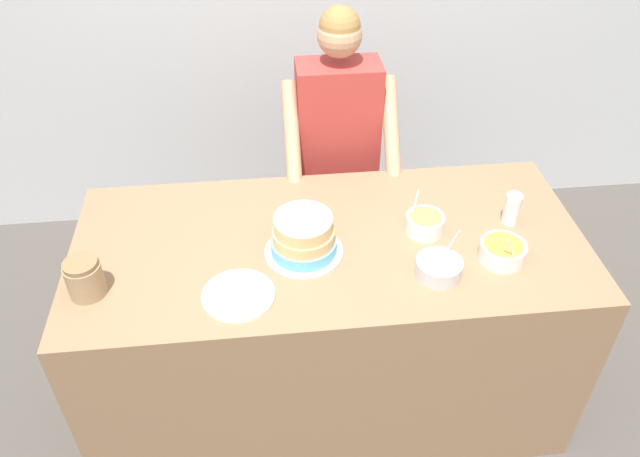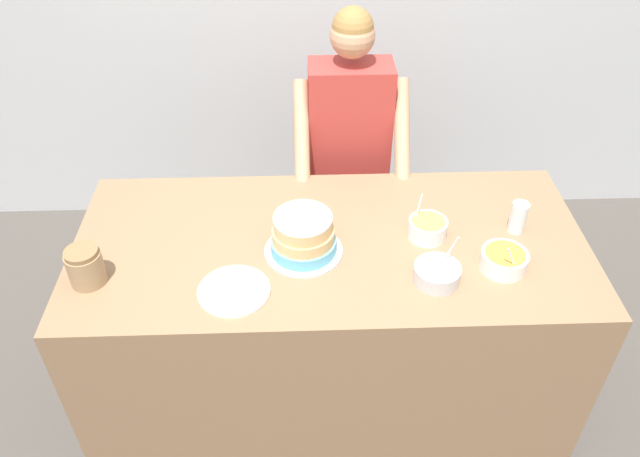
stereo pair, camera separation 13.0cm
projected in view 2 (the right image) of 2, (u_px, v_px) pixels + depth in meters
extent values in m
cube|color=silver|center=(317.00, 8.00, 3.34)|extent=(10.00, 0.05, 2.60)
cube|color=#8C6B4C|center=(329.00, 323.00, 2.71)|extent=(1.99, 0.91, 0.93)
cylinder|color=#2D2D38|center=(330.00, 236.00, 3.29)|extent=(0.11, 0.11, 0.77)
cylinder|color=#2D2D38|center=(362.00, 235.00, 3.29)|extent=(0.11, 0.11, 0.77)
cube|color=#B23833|center=(350.00, 123.00, 2.87)|extent=(0.38, 0.21, 0.58)
cylinder|color=tan|center=(302.00, 143.00, 2.74)|extent=(0.07, 0.37, 0.49)
cylinder|color=tan|center=(402.00, 141.00, 2.76)|extent=(0.07, 0.37, 0.49)
sphere|color=tan|center=(353.00, 36.00, 2.60)|extent=(0.19, 0.19, 0.19)
sphere|color=olive|center=(353.00, 28.00, 2.58)|extent=(0.18, 0.18, 0.18)
cylinder|color=silver|center=(304.00, 251.00, 2.36)|extent=(0.30, 0.30, 0.01)
cylinder|color=#60B7E0|center=(303.00, 245.00, 2.34)|extent=(0.25, 0.25, 0.05)
cylinder|color=#DBB275|center=(303.00, 235.00, 2.31)|extent=(0.23, 0.23, 0.05)
cylinder|color=#DBB275|center=(303.00, 224.00, 2.28)|extent=(0.22, 0.22, 0.05)
cylinder|color=white|center=(303.00, 218.00, 2.26)|extent=(0.22, 0.22, 0.01)
cylinder|color=silver|center=(437.00, 274.00, 2.22)|extent=(0.17, 0.17, 0.06)
cylinder|color=white|center=(438.00, 268.00, 2.21)|extent=(0.14, 0.14, 0.01)
cylinder|color=silver|center=(449.00, 252.00, 2.22)|extent=(0.05, 0.05, 0.17)
cylinder|color=white|center=(427.00, 229.00, 2.41)|extent=(0.15, 0.15, 0.07)
cylinder|color=#F2DB4C|center=(428.00, 222.00, 2.39)|extent=(0.13, 0.13, 0.01)
cylinder|color=silver|center=(417.00, 213.00, 2.41)|extent=(0.04, 0.05, 0.16)
cylinder|color=white|center=(504.00, 260.00, 2.27)|extent=(0.17, 0.17, 0.07)
cylinder|color=#EF9938|center=(505.00, 255.00, 2.25)|extent=(0.15, 0.15, 0.01)
cylinder|color=silver|center=(513.00, 262.00, 2.20)|extent=(0.07, 0.02, 0.14)
cylinder|color=silver|center=(518.00, 217.00, 2.42)|extent=(0.07, 0.07, 0.13)
cylinder|color=white|center=(234.00, 291.00, 2.19)|extent=(0.26, 0.26, 0.01)
cylinder|color=#9E7F5B|center=(86.00, 268.00, 2.20)|extent=(0.13, 0.13, 0.13)
cylinder|color=olive|center=(81.00, 253.00, 2.15)|extent=(0.12, 0.12, 0.02)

